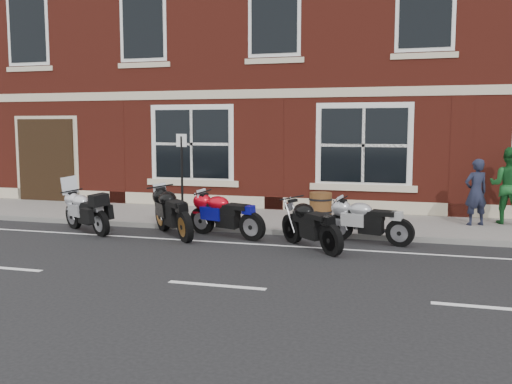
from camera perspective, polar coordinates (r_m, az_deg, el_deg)
ground at (r=11.80m, az=1.06°, el=-5.52°), size 80.00×80.00×0.00m
sidewalk at (r=14.66m, az=4.11°, el=-2.94°), size 30.00×3.00×0.12m
kerb at (r=13.14m, az=2.67°, el=-4.02°), size 30.00×0.16×0.12m
pub_building at (r=22.14m, az=8.45°, el=15.62°), size 24.00×12.00×12.00m
moto_touring_silver at (r=13.98m, az=-16.60°, el=-1.72°), size 1.75×1.11×1.29m
moto_sport_red at (r=12.81m, az=-3.04°, el=-2.16°), size 1.98×0.80×0.92m
moto_sport_black at (r=13.04m, az=-8.23°, el=-1.85°), size 1.64×1.73×1.01m
moto_sport_silver at (r=12.36m, az=11.12°, el=-2.74°), size 1.90×0.62×0.87m
moto_naked_black at (r=11.61m, az=5.52°, el=-3.09°), size 1.52×1.55×0.92m
pedestrian_left at (r=14.57m, az=21.14°, el=-0.01°), size 0.69×0.60×1.59m
pedestrian_right at (r=15.08m, az=23.94°, el=0.59°), size 1.10×0.99×1.86m
barrel_planter at (r=14.79m, az=6.47°, el=-1.33°), size 0.60×0.60×0.67m
parking_sign at (r=13.90m, az=-7.42°, el=1.99°), size 0.30×0.10×2.18m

